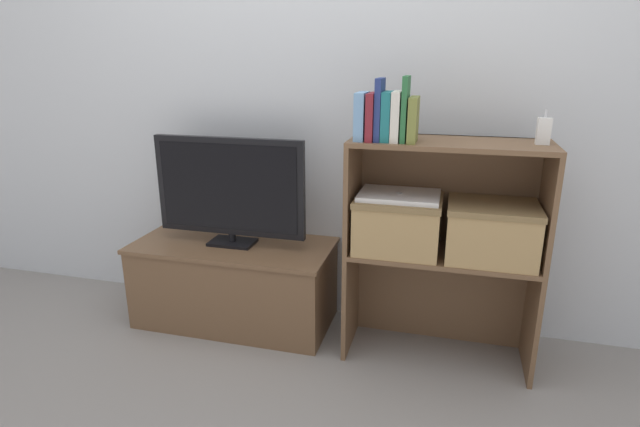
{
  "coord_description": "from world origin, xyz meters",
  "views": [
    {
      "loc": [
        0.55,
        -1.9,
        1.3
      ],
      "look_at": [
        0.0,
        0.17,
        0.63
      ],
      "focal_mm": 28.0,
      "sensor_mm": 36.0,
      "label": 1
    }
  ],
  "objects_px": {
    "baby_monitor": "(544,131)",
    "storage_basket_right": "(491,229)",
    "book_maroon": "(372,117)",
    "tv_stand": "(235,282)",
    "book_teal": "(387,117)",
    "laptop": "(399,195)",
    "storage_basket_left": "(398,221)",
    "book_skyblue": "(361,116)",
    "tv": "(229,189)",
    "book_navy": "(379,110)",
    "book_ivory": "(397,116)",
    "book_forest": "(405,109)",
    "book_olive": "(413,120)"
  },
  "relations": [
    {
      "from": "book_teal",
      "to": "book_ivory",
      "type": "xyz_separation_m",
      "value": [
        0.04,
        0.0,
        0.0
      ]
    },
    {
      "from": "book_ivory",
      "to": "laptop",
      "type": "bearing_deg",
      "value": 67.71
    },
    {
      "from": "book_forest",
      "to": "storage_basket_right",
      "type": "xyz_separation_m",
      "value": [
        0.37,
        0.05,
        -0.48
      ]
    },
    {
      "from": "book_olive",
      "to": "book_navy",
      "type": "bearing_deg",
      "value": 180.0
    },
    {
      "from": "tv",
      "to": "storage_basket_right",
      "type": "relative_size",
      "value": 2.07
    },
    {
      "from": "tv",
      "to": "book_navy",
      "type": "distance_m",
      "value": 0.84
    },
    {
      "from": "tv",
      "to": "storage_basket_left",
      "type": "bearing_deg",
      "value": -4.65
    },
    {
      "from": "book_maroon",
      "to": "storage_basket_left",
      "type": "height_order",
      "value": "book_maroon"
    },
    {
      "from": "book_olive",
      "to": "baby_monitor",
      "type": "xyz_separation_m",
      "value": [
        0.49,
        0.06,
        -0.04
      ]
    },
    {
      "from": "book_maroon",
      "to": "book_teal",
      "type": "relative_size",
      "value": 0.97
    },
    {
      "from": "tv_stand",
      "to": "book_skyblue",
      "type": "height_order",
      "value": "book_skyblue"
    },
    {
      "from": "book_maroon",
      "to": "book_olive",
      "type": "height_order",
      "value": "book_maroon"
    },
    {
      "from": "baby_monitor",
      "to": "storage_basket_left",
      "type": "relative_size",
      "value": 0.37
    },
    {
      "from": "tv_stand",
      "to": "storage_basket_left",
      "type": "bearing_deg",
      "value": -4.76
    },
    {
      "from": "book_navy",
      "to": "book_ivory",
      "type": "relative_size",
      "value": 1.25
    },
    {
      "from": "tv",
      "to": "book_ivory",
      "type": "xyz_separation_m",
      "value": [
        0.79,
        -0.12,
        0.38
      ]
    },
    {
      "from": "laptop",
      "to": "book_teal",
      "type": "bearing_deg",
      "value": -139.23
    },
    {
      "from": "laptop",
      "to": "book_forest",
      "type": "bearing_deg",
      "value": -76.73
    },
    {
      "from": "tv_stand",
      "to": "laptop",
      "type": "bearing_deg",
      "value": -4.76
    },
    {
      "from": "baby_monitor",
      "to": "book_skyblue",
      "type": "bearing_deg",
      "value": -174.67
    },
    {
      "from": "book_skyblue",
      "to": "book_forest",
      "type": "height_order",
      "value": "book_forest"
    },
    {
      "from": "tv",
      "to": "baby_monitor",
      "type": "bearing_deg",
      "value": -2.17
    },
    {
      "from": "tv",
      "to": "book_teal",
      "type": "height_order",
      "value": "book_teal"
    },
    {
      "from": "tv",
      "to": "book_maroon",
      "type": "xyz_separation_m",
      "value": [
        0.7,
        -0.12,
        0.37
      ]
    },
    {
      "from": "baby_monitor",
      "to": "storage_basket_right",
      "type": "relative_size",
      "value": 0.37
    },
    {
      "from": "tv_stand",
      "to": "book_maroon",
      "type": "bearing_deg",
      "value": -9.61
    },
    {
      "from": "book_maroon",
      "to": "book_ivory",
      "type": "xyz_separation_m",
      "value": [
        0.1,
        0.0,
        0.0
      ]
    },
    {
      "from": "book_skyblue",
      "to": "book_forest",
      "type": "xyz_separation_m",
      "value": [
        0.17,
        0.0,
        0.03
      ]
    },
    {
      "from": "book_navy",
      "to": "storage_basket_right",
      "type": "xyz_separation_m",
      "value": [
        0.47,
        0.05,
        -0.48
      ]
    },
    {
      "from": "tv",
      "to": "book_maroon",
      "type": "height_order",
      "value": "book_maroon"
    },
    {
      "from": "tv_stand",
      "to": "storage_basket_left",
      "type": "distance_m",
      "value": 0.92
    },
    {
      "from": "baby_monitor",
      "to": "laptop",
      "type": "xyz_separation_m",
      "value": [
        -0.53,
        -0.02,
        -0.29
      ]
    },
    {
      "from": "laptop",
      "to": "book_ivory",
      "type": "bearing_deg",
      "value": -112.29
    },
    {
      "from": "book_olive",
      "to": "tv",
      "type": "bearing_deg",
      "value": 172.31
    },
    {
      "from": "tv_stand",
      "to": "book_teal",
      "type": "bearing_deg",
      "value": -8.84
    },
    {
      "from": "tv_stand",
      "to": "book_teal",
      "type": "relative_size",
      "value": 5.11
    },
    {
      "from": "baby_monitor",
      "to": "book_maroon",
      "type": "bearing_deg",
      "value": -174.33
    },
    {
      "from": "tv",
      "to": "book_teal",
      "type": "relative_size",
      "value": 3.87
    },
    {
      "from": "tv",
      "to": "baby_monitor",
      "type": "relative_size",
      "value": 5.66
    },
    {
      "from": "tv",
      "to": "book_maroon",
      "type": "distance_m",
      "value": 0.8
    },
    {
      "from": "book_maroon",
      "to": "book_olive",
      "type": "distance_m",
      "value": 0.16
    },
    {
      "from": "book_maroon",
      "to": "baby_monitor",
      "type": "xyz_separation_m",
      "value": [
        0.65,
        0.06,
        -0.04
      ]
    },
    {
      "from": "book_skyblue",
      "to": "book_teal",
      "type": "relative_size",
      "value": 0.98
    },
    {
      "from": "tv_stand",
      "to": "book_ivory",
      "type": "bearing_deg",
      "value": -8.43
    },
    {
      "from": "book_olive",
      "to": "storage_basket_left",
      "type": "xyz_separation_m",
      "value": [
        -0.05,
        0.05,
        -0.44
      ]
    },
    {
      "from": "book_maroon",
      "to": "baby_monitor",
      "type": "height_order",
      "value": "book_maroon"
    },
    {
      "from": "storage_basket_right",
      "to": "book_olive",
      "type": "bearing_deg",
      "value": -171.6
    },
    {
      "from": "tv",
      "to": "laptop",
      "type": "bearing_deg",
      "value": -4.65
    },
    {
      "from": "storage_basket_left",
      "to": "book_skyblue",
      "type": "bearing_deg",
      "value": -162.84
    },
    {
      "from": "book_ivory",
      "to": "book_forest",
      "type": "xyz_separation_m",
      "value": [
        0.03,
        0.0,
        0.03
      ]
    }
  ]
}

